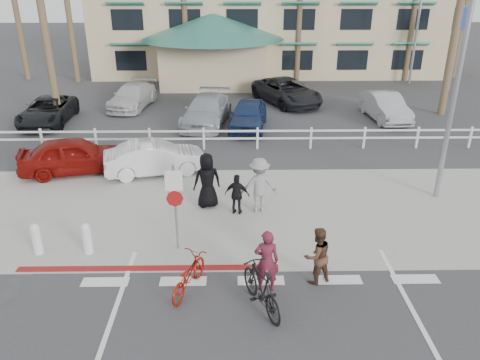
{
  "coord_description": "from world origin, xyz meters",
  "views": [
    {
      "loc": [
        -0.7,
        -9.34,
        7.26
      ],
      "look_at": [
        -0.49,
        3.66,
        1.5
      ],
      "focal_mm": 35.0,
      "sensor_mm": 36.0,
      "label": 1
    }
  ],
  "objects_px": {
    "bike_black": "(261,288)",
    "car_red_compact": "(75,155)",
    "car_white_sedan": "(156,158)",
    "bike_red": "(188,275)",
    "sign_post": "(175,203)"
  },
  "relations": [
    {
      "from": "bike_red",
      "to": "car_red_compact",
      "type": "xyz_separation_m",
      "value": [
        -5.1,
        7.68,
        0.26
      ]
    },
    {
      "from": "sign_post",
      "to": "bike_red",
      "type": "relative_size",
      "value": 1.66
    },
    {
      "from": "car_red_compact",
      "to": "car_white_sedan",
      "type": "bearing_deg",
      "value": -107.01
    },
    {
      "from": "car_white_sedan",
      "to": "car_red_compact",
      "type": "bearing_deg",
      "value": 72.69
    },
    {
      "from": "sign_post",
      "to": "bike_red",
      "type": "height_order",
      "value": "sign_post"
    },
    {
      "from": "sign_post",
      "to": "car_red_compact",
      "type": "distance_m",
      "value": 7.39
    },
    {
      "from": "bike_black",
      "to": "car_red_compact",
      "type": "xyz_separation_m",
      "value": [
        -6.86,
        8.38,
        0.14
      ]
    },
    {
      "from": "bike_black",
      "to": "car_red_compact",
      "type": "distance_m",
      "value": 10.83
    },
    {
      "from": "car_white_sedan",
      "to": "bike_black",
      "type": "bearing_deg",
      "value": -170.32
    },
    {
      "from": "sign_post",
      "to": "bike_red",
      "type": "bearing_deg",
      "value": -76.28
    },
    {
      "from": "bike_red",
      "to": "car_red_compact",
      "type": "distance_m",
      "value": 9.23
    },
    {
      "from": "sign_post",
      "to": "car_red_compact",
      "type": "xyz_separation_m",
      "value": [
        -4.62,
        5.73,
        -0.73
      ]
    },
    {
      "from": "bike_black",
      "to": "car_white_sedan",
      "type": "xyz_separation_m",
      "value": [
        -3.67,
        8.22,
        0.08
      ]
    },
    {
      "from": "bike_black",
      "to": "car_red_compact",
      "type": "height_order",
      "value": "car_red_compact"
    },
    {
      "from": "bike_red",
      "to": "car_red_compact",
      "type": "height_order",
      "value": "car_red_compact"
    }
  ]
}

